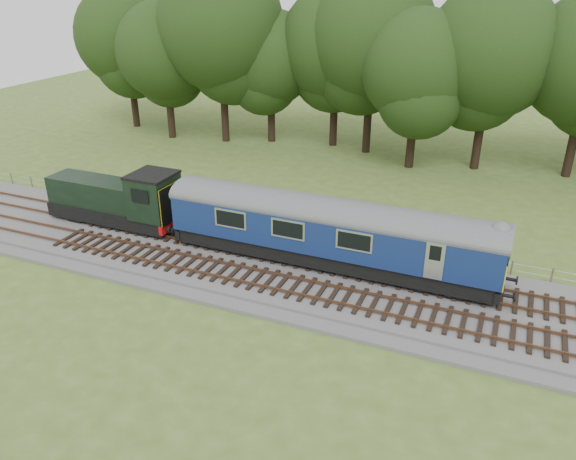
% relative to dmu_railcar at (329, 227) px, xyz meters
% --- Properties ---
extents(ground, '(120.00, 120.00, 0.00)m').
position_rel_dmu_railcar_xyz_m(ground, '(1.32, -1.40, -2.61)').
color(ground, '#495D22').
rests_on(ground, ground).
extents(ballast, '(70.00, 7.00, 0.35)m').
position_rel_dmu_railcar_xyz_m(ballast, '(1.32, -1.40, -2.43)').
color(ballast, '#4C4C4F').
rests_on(ballast, ground).
extents(track_north, '(67.20, 2.40, 0.21)m').
position_rel_dmu_railcar_xyz_m(track_north, '(1.32, -0.00, -2.19)').
color(track_north, black).
rests_on(track_north, ballast).
extents(track_south, '(67.20, 2.40, 0.21)m').
position_rel_dmu_railcar_xyz_m(track_south, '(1.32, -3.00, -2.19)').
color(track_south, black).
rests_on(track_south, ballast).
extents(fence, '(64.00, 0.12, 1.00)m').
position_rel_dmu_railcar_xyz_m(fence, '(1.32, 3.10, -2.61)').
color(fence, '#6B6054').
rests_on(fence, ground).
extents(tree_line, '(70.00, 8.00, 18.00)m').
position_rel_dmu_railcar_xyz_m(tree_line, '(1.32, 20.60, -2.61)').
color(tree_line, black).
rests_on(tree_line, ground).
extents(dmu_railcar, '(18.05, 2.86, 3.88)m').
position_rel_dmu_railcar_xyz_m(dmu_railcar, '(0.00, 0.00, 0.00)').
color(dmu_railcar, black).
rests_on(dmu_railcar, ground).
extents(shunter_loco, '(8.92, 2.60, 3.38)m').
position_rel_dmu_railcar_xyz_m(shunter_loco, '(-13.93, 0.00, -0.63)').
color(shunter_loco, black).
rests_on(shunter_loco, ground).
extents(worker, '(0.75, 0.61, 1.77)m').
position_rel_dmu_railcar_xyz_m(worker, '(-8.81, -0.86, -1.37)').
color(worker, orange).
rests_on(worker, ballast).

